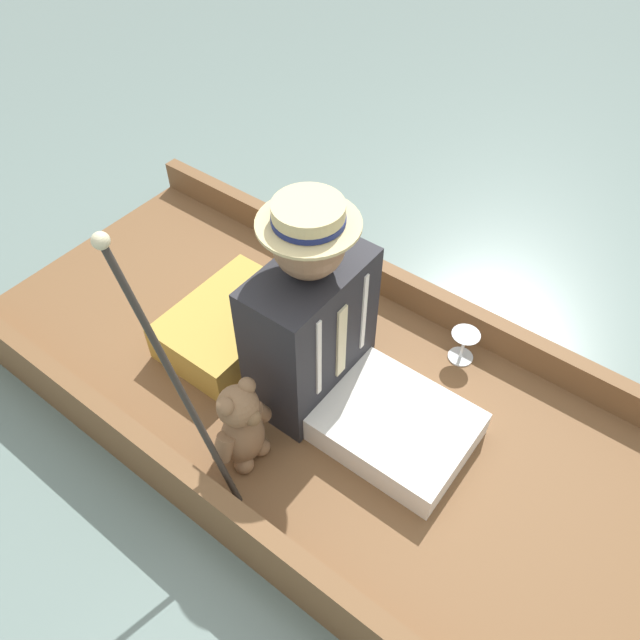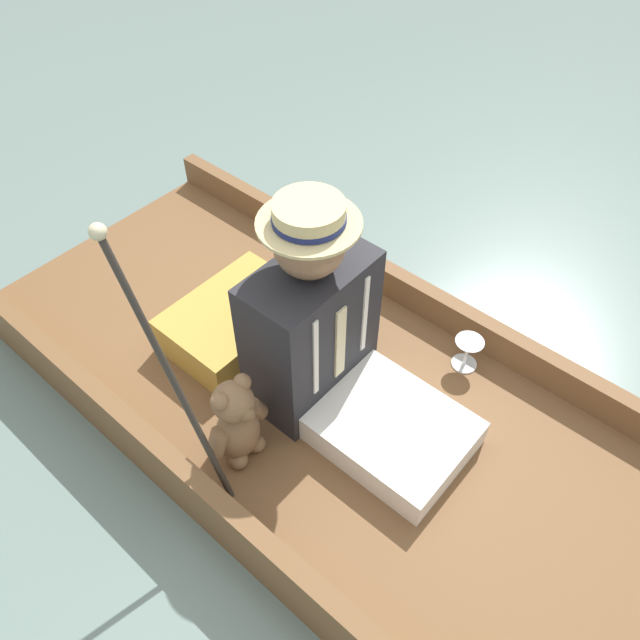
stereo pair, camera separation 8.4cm
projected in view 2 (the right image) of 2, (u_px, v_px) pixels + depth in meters
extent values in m
plane|color=slate|center=(325.00, 417.00, 2.32)|extent=(16.00, 16.00, 0.00)
cube|color=brown|center=(325.00, 405.00, 2.27)|extent=(1.18, 2.70, 0.15)
cube|color=brown|center=(418.00, 296.00, 2.45)|extent=(0.06, 2.70, 0.13)
cube|color=brown|center=(204.00, 494.00, 1.88)|extent=(0.06, 2.70, 0.13)
cube|color=#B7933D|center=(236.00, 320.00, 2.35)|extent=(0.51, 0.36, 0.15)
cube|color=white|center=(394.00, 430.00, 2.04)|extent=(0.39, 0.47, 0.11)
cube|color=#232328|center=(312.00, 332.00, 2.04)|extent=(0.44, 0.24, 0.55)
cube|color=beige|center=(341.00, 342.00, 1.95)|extent=(0.04, 0.01, 0.30)
cube|color=white|center=(365.00, 315.00, 2.00)|extent=(0.02, 0.01, 0.33)
cube|color=white|center=(316.00, 359.00, 1.87)|extent=(0.02, 0.01, 0.33)
sphere|color=#936B4C|center=(310.00, 242.00, 1.76)|extent=(0.21, 0.21, 0.21)
cylinder|color=#CCB77F|center=(310.00, 222.00, 1.71)|extent=(0.30, 0.30, 0.01)
cylinder|color=#CCB77F|center=(310.00, 212.00, 1.68)|extent=(0.20, 0.20, 0.06)
cylinder|color=navy|center=(310.00, 217.00, 1.69)|extent=(0.21, 0.21, 0.02)
ellipsoid|color=#846042|center=(238.00, 432.00, 1.97)|extent=(0.15, 0.13, 0.23)
sphere|color=#846042|center=(233.00, 401.00, 1.85)|extent=(0.13, 0.13, 0.13)
sphere|color=brown|center=(246.00, 413.00, 1.83)|extent=(0.05, 0.05, 0.05)
sphere|color=#846042|center=(242.00, 382.00, 1.84)|extent=(0.05, 0.05, 0.05)
sphere|color=#846042|center=(220.00, 401.00, 1.79)|extent=(0.05, 0.05, 0.05)
cylinder|color=#846042|center=(255.00, 408.00, 1.98)|extent=(0.09, 0.06, 0.10)
cylinder|color=#846042|center=(218.00, 442.00, 1.90)|extent=(0.09, 0.06, 0.10)
sphere|color=#846042|center=(256.00, 443.00, 2.04)|extent=(0.06, 0.06, 0.06)
sphere|color=#846042|center=(238.00, 460.00, 2.00)|extent=(0.06, 0.06, 0.06)
cylinder|color=silver|center=(464.00, 364.00, 2.30)|extent=(0.09, 0.09, 0.01)
cylinder|color=silver|center=(466.00, 357.00, 2.27)|extent=(0.01, 0.01, 0.08)
cone|color=silver|center=(469.00, 346.00, 2.22)|extent=(0.10, 0.10, 0.05)
cylinder|color=#2D2823|center=(175.00, 383.00, 1.69)|extent=(0.02, 0.33, 0.89)
sphere|color=beige|center=(98.00, 232.00, 1.43)|extent=(0.04, 0.04, 0.04)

